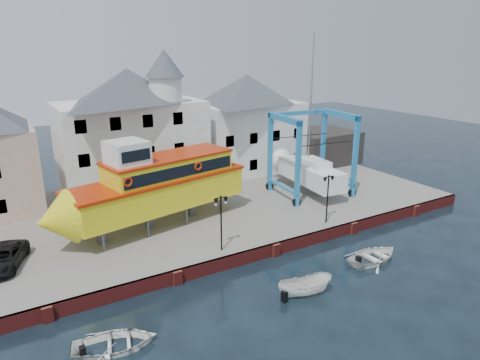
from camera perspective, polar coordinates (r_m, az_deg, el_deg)
ground at (r=33.07m, az=4.76°, el=-10.03°), size 140.00×140.00×0.00m
hardstanding at (r=41.52m, az=-4.01°, el=-3.41°), size 44.00×22.00×1.00m
quay_wall at (r=32.92m, az=4.68°, el=-9.19°), size 44.00×0.47×1.00m
building_white_main at (r=44.67m, az=-14.16°, el=6.71°), size 14.00×8.30×14.00m
building_white_right at (r=50.94m, az=0.88°, el=7.62°), size 12.00×8.00×11.20m
shed_dark at (r=55.92m, az=10.75°, el=4.44°), size 8.00×7.00×4.00m
lamp_post_left at (r=30.36m, az=-2.55°, el=-3.92°), size 1.12×0.32×4.20m
lamp_post_right at (r=35.87m, az=11.68°, el=-0.90°), size 1.12×0.32×4.20m
tour_boat at (r=34.83m, az=-12.15°, el=-0.88°), size 17.60×7.48×7.46m
travel_lift at (r=43.95m, az=8.75°, el=1.82°), size 7.77×10.46×15.48m
van at (r=33.10m, az=-29.07°, el=-9.06°), size 3.84×5.37×1.36m
motorboat_a at (r=28.62m, az=8.59°, el=-14.88°), size 3.86×2.28×1.40m
motorboat_b at (r=33.81m, az=17.36°, el=-10.18°), size 4.70×3.49×0.94m
motorboat_d at (r=25.02m, az=-16.29°, el=-20.76°), size 4.96×4.05×0.90m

